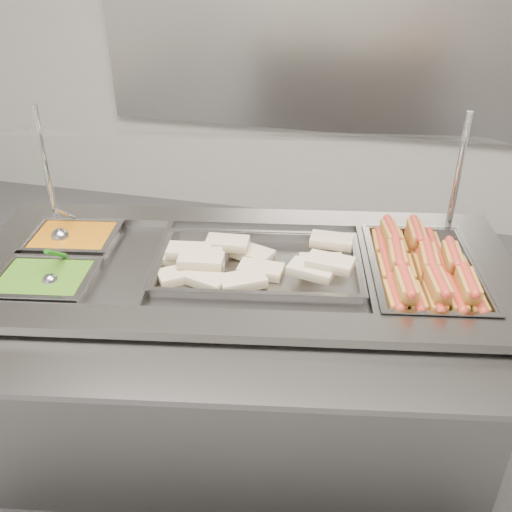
% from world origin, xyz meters
% --- Properties ---
extents(back_panel, '(3.00, 0.04, 1.20)m').
position_xyz_m(back_panel, '(0.00, 2.45, 1.20)').
color(back_panel, '#99958F').
rests_on(back_panel, ground).
extents(steam_counter, '(1.79, 1.03, 0.80)m').
position_xyz_m(steam_counter, '(-0.13, 0.50, 0.40)').
color(steam_counter, slate).
rests_on(steam_counter, ground).
extents(tray_rail, '(1.62, 0.60, 0.05)m').
position_xyz_m(tray_rail, '(-0.05, 0.05, 0.76)').
color(tray_rail, gray).
rests_on(tray_rail, steam_counter).
extents(sneeze_guard, '(1.50, 0.52, 0.39)m').
position_xyz_m(sneeze_guard, '(-0.17, 0.69, 1.13)').
color(sneeze_guard, silver).
rests_on(sneeze_guard, steam_counter).
extents(pan_hotdogs, '(0.39, 0.54, 0.09)m').
position_xyz_m(pan_hotdogs, '(0.42, 0.60, 0.77)').
color(pan_hotdogs, gray).
rests_on(pan_hotdogs, steam_counter).
extents(pan_wraps, '(0.66, 0.46, 0.06)m').
position_xyz_m(pan_wraps, '(-0.08, 0.51, 0.78)').
color(pan_wraps, gray).
rests_on(pan_wraps, steam_counter).
extents(pan_beans, '(0.30, 0.26, 0.09)m').
position_xyz_m(pan_beans, '(-0.72, 0.52, 0.77)').
color(pan_beans, gray).
rests_on(pan_beans, steam_counter).
extents(pan_peas, '(0.30, 0.26, 0.09)m').
position_xyz_m(pan_peas, '(-0.68, 0.27, 0.77)').
color(pan_peas, gray).
rests_on(pan_peas, steam_counter).
extents(hotdogs_in_buns, '(0.34, 0.49, 0.10)m').
position_xyz_m(hotdogs_in_buns, '(0.41, 0.58, 0.81)').
color(hotdogs_in_buns, '#A06321').
rests_on(hotdogs_in_buns, pan_hotdogs).
extents(tortilla_wraps, '(0.59, 0.37, 0.08)m').
position_xyz_m(tortilla_wraps, '(-0.13, 0.48, 0.81)').
color(tortilla_wraps, beige).
rests_on(tortilla_wraps, pan_wraps).
extents(ladle, '(0.06, 0.17, 0.14)m').
position_xyz_m(ladle, '(-0.76, 0.50, 0.81)').
color(ladle, '#A7A6AA').
rests_on(ladle, pan_beans).
extents(serving_spoon, '(0.06, 0.16, 0.13)m').
position_xyz_m(serving_spoon, '(-0.65, 0.27, 0.81)').
color(serving_spoon, '#A7A6AA').
rests_on(serving_spoon, pan_peas).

